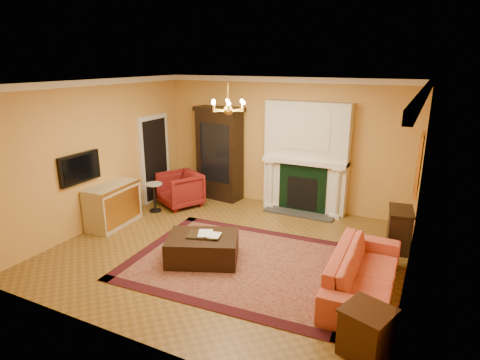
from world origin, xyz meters
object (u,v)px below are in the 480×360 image
Objects in this scene: pedestal_table at (154,195)px; console_table at (399,230)px; wingback_armchair at (180,188)px; end_table at (366,333)px; leather_ottoman at (203,248)px; commode at (113,205)px; china_cabinet at (220,156)px; coral_sofa at (364,266)px.

pedestal_table is 0.90× the size of console_table.
wingback_armchair is 1.20× the size of console_table.
end_table is 3.14m from leather_ottoman.
commode is at bearing -82.41° from wingback_armchair.
china_cabinet is 1.84× the size of commode.
leather_ottoman is (1.92, -2.13, -0.21)m from wingback_armchair.
china_cabinet is 6.06m from end_table.
china_cabinet is at bearing 88.05° from wingback_armchair.
wingback_armchair is 4.91m from console_table.
end_table is 3.12m from console_table.
console_table is at bearing 4.76° from pedestal_table.
coral_sofa reaches higher than end_table.
china_cabinet is at bearing 53.34° from coral_sofa.
wingback_armchair reaches higher than console_table.
commode is (-1.16, -2.54, -0.65)m from china_cabinet.
console_table is (0.06, 3.11, 0.09)m from end_table.
wingback_armchair is 1.33× the size of pedestal_table.
pedestal_table is 5.81m from end_table.
coral_sofa is 1.80m from console_table.
console_table is (5.51, 1.45, -0.07)m from commode.
commode reaches higher than coral_sofa.
coral_sofa is (4.03, -2.87, -0.65)m from china_cabinet.
coral_sofa is at bearing -107.92° from console_table.
commode is at bearing 163.01° from end_table.
china_cabinet reaches higher than coral_sofa.
china_cabinet reaches higher than console_table.
pedestal_table is at bearing 122.14° from leather_ottoman.
coral_sofa is (4.89, -1.34, 0.05)m from pedestal_table.
wingback_armchair is 5.84m from end_table.
coral_sofa is at bearing -18.62° from leather_ottoman.
wingback_armchair is at bearing 61.76° from pedestal_table.
wingback_armchair reaches higher than pedestal_table.
china_cabinet is at bearing 60.48° from pedestal_table.
console_table is 0.63× the size of leather_ottoman.
commode is at bearing 85.22° from coral_sofa.
pedestal_table is (-0.31, -0.58, -0.06)m from wingback_armchair.
end_table is at bearing -20.92° from commode.
wingback_armchair is 1.56× the size of end_table.
coral_sofa is at bearing -28.94° from china_cabinet.
end_table is at bearing -27.45° from pedestal_table.
end_table is (4.85, -3.26, -0.16)m from wingback_armchair.
console_table is (4.35, -1.09, -0.72)m from china_cabinet.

